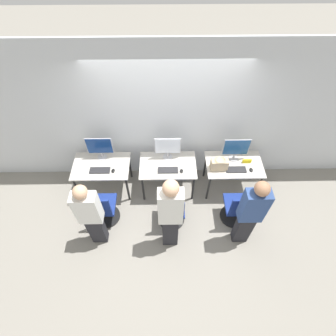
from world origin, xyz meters
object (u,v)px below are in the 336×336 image
(mouse_left, at_px, (113,171))
(mouse_center, at_px, (182,171))
(handbag, at_px, (219,164))
(keyboard_right, at_px, (236,170))
(person_center, at_px, (170,214))
(office_chair_center, at_px, (172,212))
(person_left, at_px, (90,215))
(office_chair_left, at_px, (103,209))
(person_right, at_px, (251,213))
(mouse_right, at_px, (251,170))
(monitor_left, at_px, (100,147))
(keyboard_center, at_px, (168,170))
(monitor_right, at_px, (236,149))
(monitor_center, at_px, (168,147))
(office_chair_right, at_px, (237,209))
(keyboard_left, at_px, (100,170))

(mouse_left, relative_size, mouse_center, 1.00)
(handbag, bearing_deg, keyboard_right, -7.67)
(person_center, relative_size, handbag, 5.79)
(office_chair_center, bearing_deg, person_left, -166.50)
(person_left, bearing_deg, keyboard_right, 21.25)
(mouse_left, xyz_separation_m, office_chair_left, (-0.17, -0.57, -0.36))
(office_chair_center, relative_size, person_right, 0.55)
(person_left, distance_m, mouse_right, 2.84)
(monitor_left, bearing_deg, keyboard_right, -8.19)
(keyboard_center, relative_size, handbag, 1.21)
(monitor_right, height_order, keyboard_right, monitor_right)
(monitor_right, relative_size, person_right, 0.29)
(office_chair_left, xyz_separation_m, keyboard_center, (1.14, 0.58, 0.35))
(person_right, bearing_deg, handbag, 107.68)
(monitor_center, bearing_deg, office_chair_left, -141.78)
(office_chair_left, distance_m, monitor_right, 2.58)
(monitor_center, height_order, person_center, person_center)
(monitor_right, relative_size, office_chair_right, 0.53)
(keyboard_right, bearing_deg, handbag, 172.33)
(office_chair_left, relative_size, keyboard_right, 2.48)
(keyboard_left, xyz_separation_m, person_center, (1.24, -1.02, 0.24))
(mouse_right, bearing_deg, mouse_center, -179.69)
(office_chair_left, height_order, person_center, person_center)
(office_chair_center, height_order, person_right, person_right)
(person_center, bearing_deg, office_chair_center, 84.88)
(person_right, bearing_deg, mouse_center, 136.18)
(monitor_right, relative_size, mouse_right, 5.30)
(office_chair_center, distance_m, office_chair_right, 1.15)
(monitor_left, xyz_separation_m, mouse_left, (0.24, -0.35, -0.25))
(office_chair_center, height_order, keyboard_right, office_chair_center)
(keyboard_left, xyz_separation_m, person_left, (0.03, -0.96, 0.13))
(monitor_center, distance_m, office_chair_center, 1.14)
(office_chair_left, height_order, office_chair_center, same)
(mouse_left, distance_m, person_center, 1.44)
(office_chair_left, xyz_separation_m, monitor_center, (1.14, 0.90, 0.60))
(monitor_right, distance_m, keyboard_right, 0.38)
(person_left, xyz_separation_m, office_chair_center, (1.25, 0.30, -0.48))
(keyboard_center, bearing_deg, keyboard_left, 179.37)
(mouse_left, bearing_deg, monitor_left, 124.72)
(office_chair_right, distance_m, person_right, 0.64)
(keyboard_center, distance_m, mouse_right, 1.49)
(monitor_left, height_order, keyboard_right, monitor_left)
(mouse_left, height_order, keyboard_center, mouse_left)
(keyboard_left, distance_m, mouse_right, 2.70)
(person_center, distance_m, mouse_right, 1.78)
(keyboard_center, bearing_deg, handbag, 2.19)
(keyboard_center, distance_m, keyboard_right, 1.22)
(office_chair_left, bearing_deg, person_right, -9.49)
(monitor_left, height_order, person_center, person_center)
(mouse_center, height_order, person_right, person_right)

